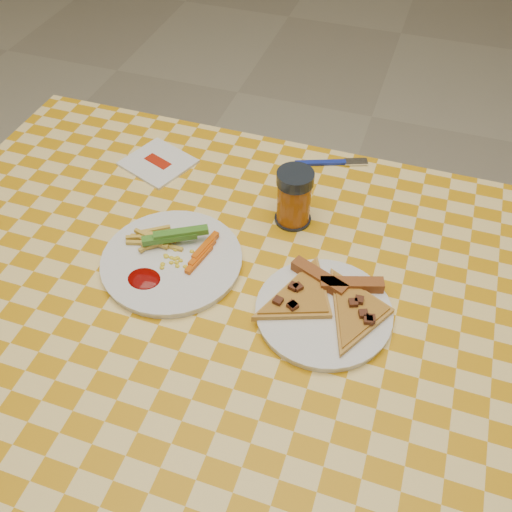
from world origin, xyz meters
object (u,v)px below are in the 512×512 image
at_px(plate_right, 323,313).
at_px(drink_glass, 294,198).
at_px(plate_left, 172,262).
at_px(table, 241,319).

bearing_deg(plate_right, drink_glass, 118.55).
height_order(plate_left, drink_glass, drink_glass).
xyz_separation_m(table, drink_glass, (0.03, 0.20, 0.13)).
distance_m(plate_left, drink_glass, 0.25).
bearing_deg(table, drink_glass, 80.52).
bearing_deg(drink_glass, plate_left, -133.71).
xyz_separation_m(table, plate_left, (-0.14, 0.02, 0.08)).
bearing_deg(plate_left, drink_glass, 46.29).
bearing_deg(plate_left, table, -9.50).
relative_size(table, drink_glass, 11.42).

